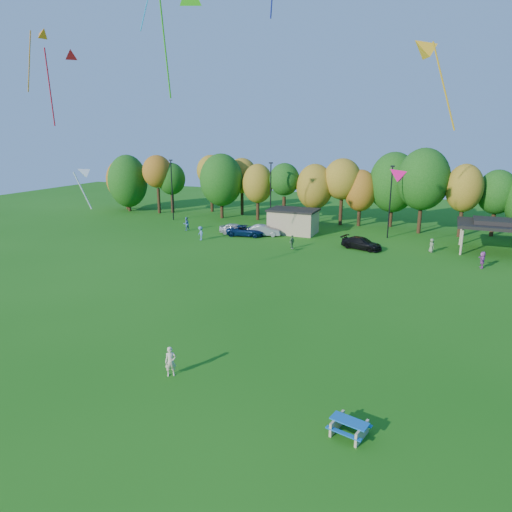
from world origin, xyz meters
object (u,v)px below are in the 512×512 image
at_px(kite_flyer, 171,362).
at_px(car_a, 235,229).
at_px(car_d, 362,243).
at_px(car_c, 246,231).
at_px(car_b, 264,231).
at_px(picnic_table, 349,426).

xyz_separation_m(kite_flyer, car_a, (-12.21, 34.10, -0.12)).
relative_size(kite_flyer, car_d, 0.36).
xyz_separation_m(car_a, car_c, (1.64, -0.28, -0.04)).
bearing_deg(car_b, car_c, 91.84).
distance_m(picnic_table, car_a, 41.86).
height_order(car_c, car_d, car_c).
relative_size(car_b, car_d, 0.91).
relative_size(kite_flyer, car_a, 0.40).
bearing_deg(car_c, car_d, -104.68).
relative_size(car_a, car_c, 0.86).
bearing_deg(car_b, car_d, -118.78).
distance_m(car_a, car_c, 1.66).
bearing_deg(kite_flyer, car_c, 71.80).
height_order(kite_flyer, car_b, kite_flyer).
xyz_separation_m(car_a, car_d, (16.76, -1.47, -0.04)).
xyz_separation_m(car_a, car_b, (3.78, 0.57, -0.01)).
relative_size(car_b, car_c, 0.87).
relative_size(picnic_table, kite_flyer, 1.14).
bearing_deg(kite_flyer, car_d, 46.51).
bearing_deg(car_b, kite_flyer, 173.83).
height_order(picnic_table, car_d, car_d).
relative_size(kite_flyer, car_b, 0.39).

